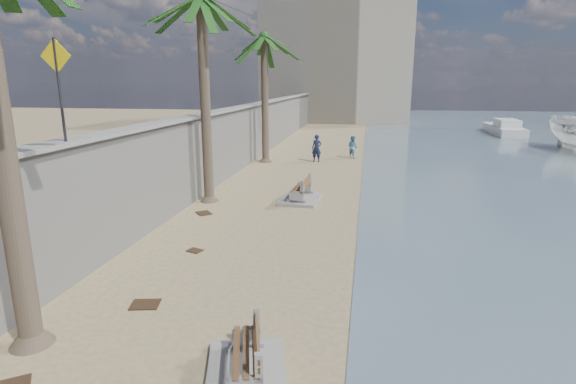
{
  "coord_description": "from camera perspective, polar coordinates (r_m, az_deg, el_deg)",
  "views": [
    {
      "loc": [
        2.19,
        -8.24,
        5.03
      ],
      "look_at": [
        -0.5,
        7.0,
        1.2
      ],
      "focal_mm": 28.0,
      "sensor_mm": 36.0,
      "label": 1
    }
  ],
  "objects": [
    {
      "name": "debris_c",
      "position": [
        17.86,
        -10.64,
        -2.65
      ],
      "size": [
        0.8,
        0.82,
        0.03
      ],
      "primitive_type": "cube",
      "rotation": [
        0.0,
        0.0,
        2.26
      ],
      "color": "#382616",
      "rests_on": "ground_plane"
    },
    {
      "name": "palm_back",
      "position": [
        28.44,
        -3.04,
        18.86
      ],
      "size": [
        5.0,
        5.0,
        8.51
      ],
      "color": "brown",
      "rests_on": "ground_plane"
    },
    {
      "name": "debris_d",
      "position": [
        14.07,
        -11.76,
        -7.29
      ],
      "size": [
        0.53,
        0.47,
        0.03
      ],
      "primitive_type": "cube",
      "rotation": [
        0.0,
        0.0,
        5.94
      ],
      "color": "#382616",
      "rests_on": "ground_plane"
    },
    {
      "name": "person_b",
      "position": [
        30.43,
        8.19,
        5.84
      ],
      "size": [
        1.02,
        0.99,
        1.67
      ],
      "primitive_type": "imported",
      "rotation": [
        0.0,
        0.0,
        2.47
      ],
      "color": "#528DAB",
      "rests_on": "ground_plane"
    },
    {
      "name": "streetlight",
      "position": [
        21.57,
        -10.28,
        17.99
      ],
      "size": [
        0.28,
        0.28,
        5.12
      ],
      "color": "#2D2D33",
      "rests_on": "wall_cap"
    },
    {
      "name": "end_building",
      "position": [
        60.42,
        6.25,
        15.7
      ],
      "size": [
        18.0,
        12.0,
        14.0
      ],
      "primitive_type": "cube",
      "color": "#B7AA93",
      "rests_on": "ground_plane"
    },
    {
      "name": "person_a",
      "position": [
        28.67,
        3.67,
        5.79
      ],
      "size": [
        0.79,
        0.6,
        2.0
      ],
      "primitive_type": "imported",
      "rotation": [
        0.0,
        0.0,
        -0.16
      ],
      "color": "#161D3D",
      "rests_on": "ground_plane"
    },
    {
      "name": "debris_b",
      "position": [
        11.19,
        -17.68,
        -13.45
      ],
      "size": [
        0.73,
        0.64,
        0.03
      ],
      "primitive_type": "cube",
      "rotation": [
        0.0,
        0.0,
        3.35
      ],
      "color": "#382616",
      "rests_on": "ground_plane"
    },
    {
      "name": "bench_far",
      "position": [
        19.38,
        1.63,
        0.14
      ],
      "size": [
        1.71,
        2.4,
        0.97
      ],
      "color": "gray",
      "rests_on": "ground_plane"
    },
    {
      "name": "ground_plane",
      "position": [
        9.9,
        -4.37,
        -16.69
      ],
      "size": [
        140.0,
        140.0,
        0.0
      ],
      "primitive_type": "plane",
      "color": "#9F8861"
    },
    {
      "name": "seawall",
      "position": [
        29.37,
        -4.67,
        7.45
      ],
      "size": [
        0.45,
        70.0,
        3.5
      ],
      "primitive_type": "cube",
      "color": "gray",
      "rests_on": "ground_plane"
    },
    {
      "name": "wall_cap",
      "position": [
        29.23,
        -4.74,
        10.96
      ],
      "size": [
        0.8,
        70.0,
        0.12
      ],
      "primitive_type": "cube",
      "color": "gray",
      "rests_on": "seawall"
    },
    {
      "name": "yacht_far",
      "position": [
        49.16,
        25.68,
        7.09
      ],
      "size": [
        2.49,
        8.25,
        1.5
      ],
      "primitive_type": null,
      "rotation": [
        0.0,
        0.0,
        1.55
      ],
      "color": "silver",
      "rests_on": "bay_water"
    },
    {
      "name": "palm_mid",
      "position": [
        19.22,
        -11.01,
        22.73
      ],
      "size": [
        5.0,
        5.0,
        9.08
      ],
      "color": "brown",
      "rests_on": "ground_plane"
    },
    {
      "name": "pedestrian_sign",
      "position": [
        12.1,
        -27.17,
        13.01
      ],
      "size": [
        0.78,
        0.07,
        2.4
      ],
      "color": "#2D2D33",
      "rests_on": "wall_cap"
    },
    {
      "name": "bench_near",
      "position": [
        8.32,
        -5.33,
        -20.28
      ],
      "size": [
        1.85,
        2.3,
        0.84
      ],
      "color": "gray",
      "rests_on": "ground_plane"
    }
  ]
}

